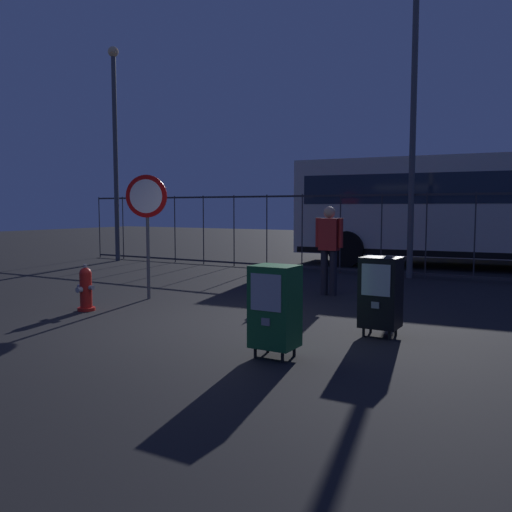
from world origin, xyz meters
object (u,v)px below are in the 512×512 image
at_px(fire_hydrant, 86,289).
at_px(street_light_near_left, 115,137).
at_px(newspaper_box_primary, 381,292).
at_px(newspaper_box_secondary, 275,306).
at_px(stop_sign, 147,210).
at_px(pedestrian, 329,245).
at_px(street_light_near_right, 414,91).
at_px(bus_near, 493,205).
at_px(traffic_cone, 267,294).

xyz_separation_m(fire_hydrant, street_light_near_left, (-5.51, 6.25, 3.45)).
xyz_separation_m(fire_hydrant, newspaper_box_primary, (4.60, 0.69, 0.22)).
height_order(newspaper_box_secondary, stop_sign, stop_sign).
bearing_deg(newspaper_box_secondary, pedestrian, 105.19).
relative_size(street_light_near_left, street_light_near_right, 0.87).
xyz_separation_m(newspaper_box_secondary, street_light_near_right, (-0.50, 7.57, 3.74)).
bearing_deg(newspaper_box_primary, fire_hydrant, -171.46).
relative_size(stop_sign, bus_near, 0.21).
bearing_deg(pedestrian, stop_sign, -142.10).
bearing_deg(bus_near, stop_sign, -124.42).
bearing_deg(newspaper_box_primary, stop_sign, 171.59).
xyz_separation_m(newspaper_box_primary, street_light_near_right, (-1.19, 6.02, 3.74)).
relative_size(newspaper_box_secondary, street_light_near_right, 0.14).
distance_m(newspaper_box_secondary, street_light_near_left, 12.24).
distance_m(fire_hydrant, bus_near, 10.98).
bearing_deg(bus_near, street_light_near_left, -166.34).
distance_m(newspaper_box_secondary, bus_near, 10.74).
distance_m(newspaper_box_primary, stop_sign, 4.66).
bearing_deg(newspaper_box_primary, bus_near, 88.66).
xyz_separation_m(traffic_cone, street_light_near_right, (0.94, 5.20, 4.05)).
bearing_deg(newspaper_box_primary, street_light_near_right, 101.19).
height_order(fire_hydrant, pedestrian, pedestrian).
relative_size(stop_sign, street_light_near_right, 0.30).
height_order(newspaper_box_secondary, street_light_near_left, street_light_near_left).
xyz_separation_m(fire_hydrant, pedestrian, (2.75, 3.41, 0.60)).
bearing_deg(fire_hydrant, newspaper_box_secondary, -12.43).
xyz_separation_m(stop_sign, street_light_near_left, (-5.61, 4.90, 2.20)).
bearing_deg(bus_near, newspaper_box_secondary, -100.06).
bearing_deg(traffic_cone, newspaper_box_primary, -21.00).
xyz_separation_m(fire_hydrant, street_light_near_right, (3.41, 6.71, 3.96)).
xyz_separation_m(stop_sign, bus_near, (4.71, 8.42, 0.11)).
distance_m(traffic_cone, bus_near, 8.72).
bearing_deg(bus_near, street_light_near_right, -119.74).
distance_m(newspaper_box_primary, traffic_cone, 2.30).
xyz_separation_m(newspaper_box_secondary, stop_sign, (-3.81, 2.22, 1.03)).
bearing_deg(newspaper_box_primary, traffic_cone, 159.00).
height_order(bus_near, street_light_near_right, street_light_near_right).
bearing_deg(fire_hydrant, street_light_near_left, 131.37).
relative_size(newspaper_box_primary, newspaper_box_secondary, 1.00).
height_order(fire_hydrant, newspaper_box_secondary, newspaper_box_secondary).
bearing_deg(pedestrian, bus_near, 72.02).
xyz_separation_m(newspaper_box_primary, traffic_cone, (-2.13, 0.82, -0.31)).
xyz_separation_m(newspaper_box_secondary, pedestrian, (-1.16, 4.28, 0.38)).
distance_m(pedestrian, bus_near, 6.73).
height_order(fire_hydrant, street_light_near_right, street_light_near_right).
height_order(pedestrian, street_light_near_left, street_light_near_left).
bearing_deg(newspaper_box_secondary, stop_sign, 149.76).
bearing_deg(stop_sign, newspaper_box_secondary, -30.24).
bearing_deg(pedestrian, street_light_near_right, 78.60).
relative_size(newspaper_box_secondary, bus_near, 0.10).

